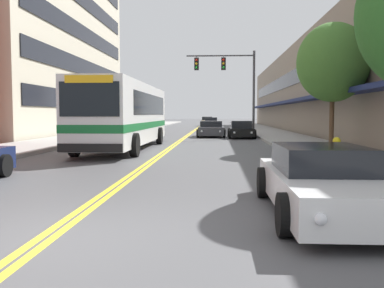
% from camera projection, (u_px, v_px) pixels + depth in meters
% --- Properties ---
extents(ground_plane, '(240.00, 240.00, 0.00)m').
position_uv_depth(ground_plane, '(192.00, 132.00, 43.03)').
color(ground_plane, '#4C4C4F').
extents(sidewalk_left, '(3.86, 106.00, 0.17)m').
position_uv_depth(sidewalk_left, '(120.00, 131.00, 43.45)').
color(sidewalk_left, '#9E9B96').
rests_on(sidewalk_left, ground_plane).
extents(sidewalk_right, '(3.86, 106.00, 0.17)m').
position_uv_depth(sidewalk_right, '(267.00, 131.00, 42.60)').
color(sidewalk_right, '#9E9B96').
rests_on(sidewalk_right, ground_plane).
extents(centre_line, '(0.34, 106.00, 0.01)m').
position_uv_depth(centre_line, '(192.00, 132.00, 43.03)').
color(centre_line, yellow).
rests_on(centre_line, ground_plane).
extents(office_tower_left, '(12.08, 28.39, 24.10)m').
position_uv_depth(office_tower_left, '(20.00, 2.00, 39.03)').
color(office_tower_left, beige).
rests_on(office_tower_left, ground_plane).
extents(storefront_row_right, '(9.10, 68.00, 8.42)m').
position_uv_depth(storefront_row_right, '(330.00, 89.00, 41.95)').
color(storefront_row_right, gray).
rests_on(storefront_row_right, ground_plane).
extents(city_bus, '(2.85, 12.57, 3.26)m').
position_uv_depth(city_bus, '(126.00, 113.00, 22.00)').
color(city_bus, silver).
rests_on(city_bus, ground_plane).
extents(car_charcoal_parked_left_near, '(2.03, 4.18, 1.35)m').
position_uv_depth(car_charcoal_parked_left_near, '(133.00, 128.00, 34.84)').
color(car_charcoal_parked_left_near, '#232328').
rests_on(car_charcoal_parked_left_near, ground_plane).
extents(car_white_parked_right_foreground, '(1.99, 4.89, 1.21)m').
position_uv_depth(car_white_parked_right_foreground, '(322.00, 182.00, 7.60)').
color(car_white_parked_right_foreground, white).
rests_on(car_white_parked_right_foreground, ground_plane).
extents(car_black_parked_right_mid, '(1.97, 4.17, 1.28)m').
position_uv_depth(car_black_parked_right_mid, '(241.00, 130.00, 31.94)').
color(car_black_parked_right_mid, black).
rests_on(car_black_parked_right_mid, ground_plane).
extents(car_silver_moving_lead, '(2.11, 4.60, 1.35)m').
position_uv_depth(car_silver_moving_lead, '(211.00, 123.00, 57.30)').
color(car_silver_moving_lead, '#B7B7BC').
rests_on(car_silver_moving_lead, ground_plane).
extents(car_dark_grey_moving_second, '(2.20, 4.53, 1.24)m').
position_uv_depth(car_dark_grey_moving_second, '(211.00, 129.00, 33.72)').
color(car_dark_grey_moving_second, '#38383D').
rests_on(car_dark_grey_moving_second, ground_plane).
extents(car_beige_moving_third, '(2.02, 4.19, 1.41)m').
position_uv_depth(car_beige_moving_third, '(207.00, 122.00, 64.76)').
color(car_beige_moving_third, '#BCAD89').
rests_on(car_beige_moving_third, ground_plane).
extents(traffic_signal_mast, '(5.14, 0.38, 6.50)m').
position_uv_depth(traffic_signal_mast, '(231.00, 77.00, 31.97)').
color(traffic_signal_mast, '#47474C').
rests_on(traffic_signal_mast, ground_plane).
extents(street_tree_right_mid, '(3.49, 3.49, 6.04)m').
position_uv_depth(street_tree_right_mid, '(333.00, 63.00, 20.74)').
color(street_tree_right_mid, brown).
rests_on(street_tree_right_mid, sidewalk_right).
extents(fire_hydrant, '(0.34, 0.26, 0.94)m').
position_uv_depth(fire_hydrant, '(336.00, 153.00, 12.54)').
color(fire_hydrant, yellow).
rests_on(fire_hydrant, sidewalk_right).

